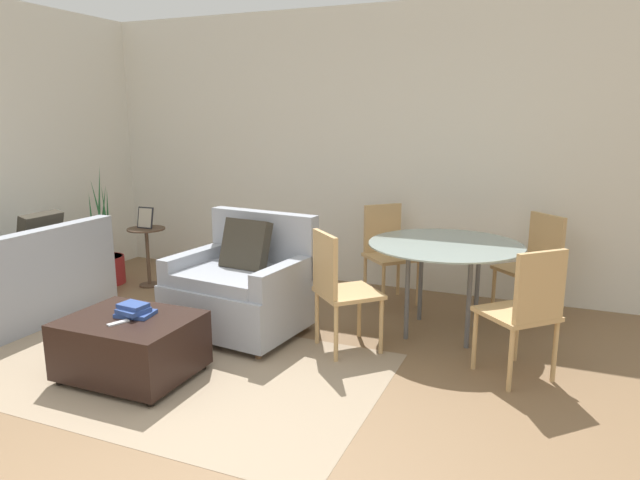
{
  "coord_description": "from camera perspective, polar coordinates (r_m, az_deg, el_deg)",
  "views": [
    {
      "loc": [
        1.9,
        -1.96,
        1.71
      ],
      "look_at": [
        0.21,
        2.1,
        0.75
      ],
      "focal_mm": 32.0,
      "sensor_mm": 36.0,
      "label": 1
    }
  ],
  "objects": [
    {
      "name": "armchair",
      "position": [
        4.62,
        -7.77,
        -4.76
      ],
      "size": [
        1.08,
        0.94,
        0.94
      ],
      "color": "#999EA8",
      "rests_on": "ground_plane"
    },
    {
      "name": "wall_back",
      "position": [
        5.81,
        3.56,
        8.99
      ],
      "size": [
        12.0,
        0.06,
        2.75
      ],
      "color": "silver",
      "rests_on": "ground_plane"
    },
    {
      "name": "tv_remote_primary",
      "position": [
        3.89,
        -19.54,
        -7.81
      ],
      "size": [
        0.09,
        0.14,
        0.01
      ],
      "color": "#B7B7BC",
      "rests_on": "ottoman"
    },
    {
      "name": "dining_table",
      "position": [
        4.56,
        12.39,
        -1.22
      ],
      "size": [
        1.2,
        1.2,
        0.74
      ],
      "color": "#8C9E99",
      "rests_on": "ground_plane"
    },
    {
      "name": "dining_chair_near_left",
      "position": [
        4.16,
        1.78,
        -4.37
      ],
      "size": [
        0.59,
        0.59,
        0.9
      ],
      "color": "tan",
      "rests_on": "ground_plane"
    },
    {
      "name": "picture_frame",
      "position": [
        5.98,
        -17.07,
        2.14
      ],
      "size": [
        0.18,
        0.07,
        0.21
      ],
      "color": "black",
      "rests_on": "side_table"
    },
    {
      "name": "dining_chair_far_right",
      "position": [
        5.17,
        20.74,
        -1.85
      ],
      "size": [
        0.59,
        0.59,
        0.9
      ],
      "color": "tan",
      "rests_on": "ground_plane"
    },
    {
      "name": "dining_chair_far_left",
      "position": [
        5.35,
        6.74,
        -0.64
      ],
      "size": [
        0.59,
        0.59,
        0.9
      ],
      "color": "tan",
      "rests_on": "ground_plane"
    },
    {
      "name": "dining_chair_near_right",
      "position": [
        3.91,
        19.97,
        -6.21
      ],
      "size": [
        0.59,
        0.59,
        0.9
      ],
      "color": "tan",
      "rests_on": "ground_plane"
    },
    {
      "name": "side_table",
      "position": [
        6.03,
        -16.89,
        -0.59
      ],
      "size": [
        0.37,
        0.37,
        0.6
      ],
      "color": "#4C3828",
      "rests_on": "ground_plane"
    },
    {
      "name": "area_rug",
      "position": [
        4.18,
        -15.11,
        -12.29
      ],
      "size": [
        2.97,
        1.73,
        0.01
      ],
      "color": "gray",
      "rests_on": "ground_plane"
    },
    {
      "name": "book_stack",
      "position": [
        3.99,
        -18.08,
        -6.72
      ],
      "size": [
        0.25,
        0.21,
        0.08
      ],
      "color": "#2D478C",
      "rests_on": "ottoman"
    },
    {
      "name": "ottoman",
      "position": [
        4.04,
        -18.36,
        -9.9
      ],
      "size": [
        0.83,
        0.66,
        0.41
      ],
      "color": "black",
      "rests_on": "ground_plane"
    },
    {
      "name": "ground_plane",
      "position": [
        3.22,
        -19.3,
        -20.55
      ],
      "size": [
        20.0,
        20.0,
        0.0
      ],
      "primitive_type": "plane",
      "color": "brown"
    },
    {
      "name": "couch",
      "position": [
        5.43,
        -29.27,
        -4.47
      ],
      "size": [
        0.9,
        1.79,
        0.89
      ],
      "color": "#999EA8",
      "rests_on": "ground_plane"
    },
    {
      "name": "potted_plant",
      "position": [
        6.31,
        -20.67,
        -1.95
      ],
      "size": [
        0.37,
        0.37,
        1.22
      ],
      "color": "maroon",
      "rests_on": "ground_plane"
    }
  ]
}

